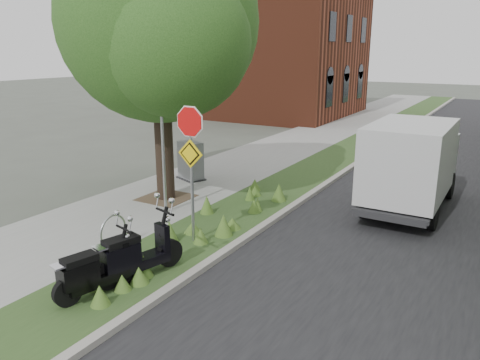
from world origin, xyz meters
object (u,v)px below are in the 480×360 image
(box_truck, at_px, (412,161))
(utility_cabinet, at_px, (191,161))
(sign_assembly, at_px, (191,147))
(scooter_near, at_px, (90,276))
(scooter_far, at_px, (131,259))

(box_truck, bearing_deg, utility_cabinet, -173.07)
(sign_assembly, xyz_separation_m, scooter_near, (-0.07, -2.97, -1.80))
(scooter_far, bearing_deg, scooter_near, -102.70)
(sign_assembly, distance_m, utility_cabinet, 5.60)
(sign_assembly, distance_m, scooter_near, 3.47)
(scooter_far, bearing_deg, sign_assembly, 93.16)
(scooter_near, bearing_deg, box_truck, 65.01)
(utility_cabinet, bearing_deg, sign_assembly, -53.10)
(scooter_near, distance_m, box_truck, 8.97)
(sign_assembly, height_order, scooter_far, sign_assembly)
(sign_assembly, distance_m, box_truck, 6.40)
(scooter_near, distance_m, scooter_far, 0.85)
(scooter_near, distance_m, utility_cabinet, 7.91)
(box_truck, bearing_deg, scooter_far, -116.27)
(scooter_near, relative_size, scooter_far, 0.92)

